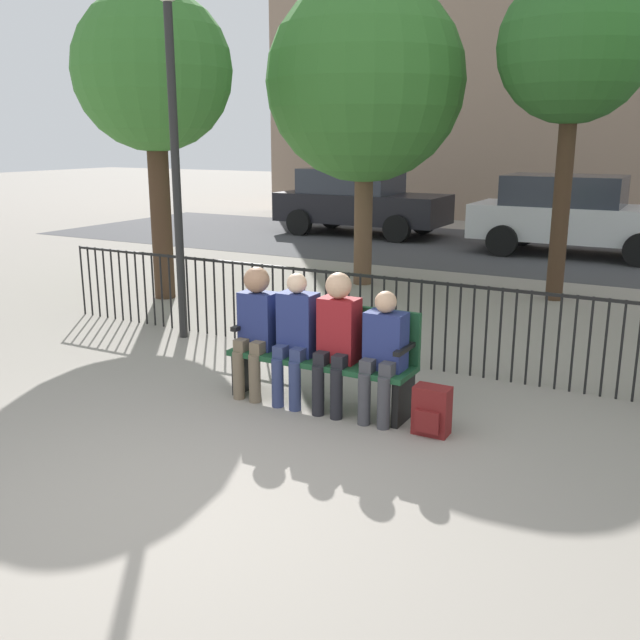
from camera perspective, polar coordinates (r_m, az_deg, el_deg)
name	(u,v)px	position (r m, az deg, el deg)	size (l,w,h in m)	color
ground_plane	(172,503)	(5.02, -11.73, -14.14)	(80.00, 80.00, 0.00)	gray
park_bench	(324,351)	(6.47, 0.34, -2.47)	(1.75, 0.45, 0.92)	#194728
seated_person_0	(256,323)	(6.63, -5.15, -0.25)	(0.34, 0.39, 1.22)	brown
seated_person_1	(296,332)	(6.42, -1.97, -1.01)	(0.34, 0.39, 1.21)	navy
seated_person_2	(337,334)	(6.22, 1.35, -1.13)	(0.34, 0.39, 1.25)	black
seated_person_3	(383,350)	(6.05, 5.07, -2.38)	(0.34, 0.39, 1.13)	#3D3D42
backpack	(431,411)	(5.94, 8.91, -7.21)	(0.29, 0.22, 0.41)	maroon
fence_railing	(384,312)	(7.66, 5.13, 0.66)	(9.01, 0.03, 0.95)	black
tree_0	(365,82)	(11.72, 3.65, 18.46)	(3.11, 3.11, 4.77)	brown
tree_1	(574,49)	(11.11, 19.69, 19.77)	(2.12, 2.12, 4.66)	#422D1E
tree_3	(153,74)	(10.91, -13.21, 18.64)	(2.25, 2.25, 4.41)	#422D1E
lamp_post	(173,111)	(8.57, -11.69, 16.03)	(0.28, 0.28, 4.08)	black
street_surface	(547,253)	(15.76, 17.68, 5.11)	(24.00, 6.00, 0.01)	#3D3D3F
parked_car_0	(574,214)	(15.61, 19.64, 7.98)	(4.20, 1.94, 1.62)	silver
parked_car_1	(359,201)	(17.94, 3.12, 9.52)	(4.20, 1.94, 1.62)	black
building_facade	(622,1)	(23.79, 23.04, 22.43)	(20.00, 6.00, 12.23)	gray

